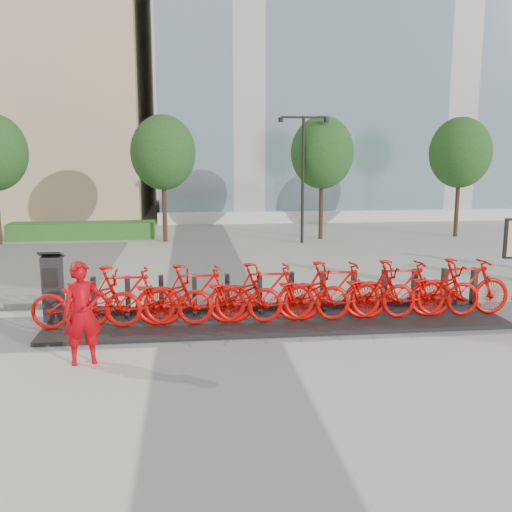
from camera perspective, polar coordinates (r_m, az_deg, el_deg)
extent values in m
plane|color=#9F9E96|center=(11.96, -3.94, -7.03)|extent=(120.00, 120.00, 0.00)
cube|color=slate|center=(41.03, 15.24, 21.71)|extent=(32.00, 16.00, 24.00)
cube|color=#25771B|center=(25.22, -16.93, 2.45)|extent=(6.00, 1.20, 0.70)
cylinder|color=#3E1F14|center=(23.52, -9.14, 5.06)|extent=(0.18, 0.18, 3.00)
ellipsoid|color=#113613|center=(23.44, -9.28, 10.18)|extent=(2.60, 2.60, 2.99)
cylinder|color=#3E1F14|center=(24.15, 6.53, 5.25)|extent=(0.18, 0.18, 3.00)
ellipsoid|color=#113613|center=(24.06, 6.63, 10.24)|extent=(2.60, 2.60, 2.99)
cylinder|color=#3E1F14|center=(26.18, 19.47, 5.11)|extent=(0.18, 0.18, 3.00)
ellipsoid|color=#113613|center=(26.10, 19.74, 9.71)|extent=(2.60, 2.60, 2.99)
cylinder|color=black|center=(22.89, 4.70, 7.53)|extent=(0.12, 0.12, 5.00)
cube|color=black|center=(22.83, 3.65, 13.69)|extent=(0.90, 0.08, 0.08)
cube|color=black|center=(23.01, 5.92, 13.63)|extent=(0.90, 0.08, 0.08)
cylinder|color=black|center=(22.75, 2.50, 13.46)|extent=(0.20, 0.20, 0.18)
cylinder|color=black|center=(23.10, 7.03, 13.34)|extent=(0.20, 0.20, 0.18)
cube|color=black|center=(12.36, 2.05, -6.25)|extent=(9.60, 2.40, 0.08)
imported|color=#D50702|center=(11.90, -16.60, -4.29)|extent=(2.16, 0.75, 1.13)
imported|color=#D50702|center=(11.79, -13.16, -3.96)|extent=(2.09, 0.59, 1.26)
imported|color=#D50702|center=(11.74, -9.65, -4.20)|extent=(2.16, 0.75, 1.13)
imported|color=#D50702|center=(11.71, -6.13, -3.84)|extent=(2.09, 0.59, 1.26)
imported|color=#D50702|center=(11.75, -2.60, -4.05)|extent=(2.16, 0.75, 1.13)
imported|color=#D50702|center=(11.81, 0.89, -3.66)|extent=(2.09, 0.59, 1.26)
imported|color=#D50702|center=(11.94, 4.32, -3.84)|extent=(2.16, 0.75, 1.13)
imported|color=#D50702|center=(12.08, 7.69, -3.44)|extent=(2.09, 0.59, 1.26)
imported|color=#D50702|center=(12.29, 10.94, -3.59)|extent=(2.16, 0.75, 1.13)
imported|color=#D50702|center=(12.51, 14.10, -3.18)|extent=(2.09, 0.59, 1.26)
imported|color=#D50702|center=(12.80, 17.10, -3.32)|extent=(2.16, 0.75, 1.13)
imported|color=#D50702|center=(13.09, 20.01, -2.91)|extent=(2.09, 0.59, 1.26)
cube|color=#242426|center=(12.60, -19.64, -3.11)|extent=(0.39, 0.34, 1.37)
cube|color=black|center=(12.46, -19.83, 0.14)|extent=(0.47, 0.40, 0.17)
cube|color=black|center=(12.38, -19.89, -2.09)|extent=(0.27, 0.03, 0.38)
imported|color=#B5020A|center=(10.09, -16.97, -5.47)|extent=(0.73, 0.57, 1.78)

